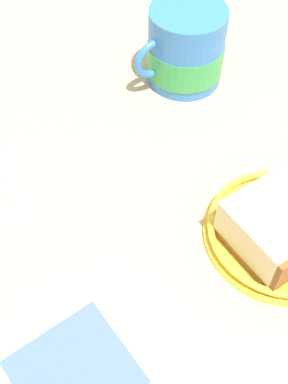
{
  "coord_description": "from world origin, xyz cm",
  "views": [
    {
      "loc": [
        -8.58,
        34.74,
        44.44
      ],
      "look_at": [
        5.69,
        6.36,
        3.0
      ],
      "focal_mm": 46.71,
      "sensor_mm": 36.0,
      "label": 1
    }
  ],
  "objects": [
    {
      "name": "tea_mug",
      "position": [
        10.78,
        -15.62,
        4.73
      ],
      "size": [
        10.05,
        11.78,
        10.19
      ],
      "color": "#3372BF",
      "rests_on": "ground_plane"
    },
    {
      "name": "teaspoon",
      "position": [
        19.12,
        11.4,
        0.35
      ],
      "size": [
        10.18,
        10.61,
        0.8
      ],
      "color": "silver",
      "rests_on": "ground_plane"
    },
    {
      "name": "ground_plane",
      "position": [
        0.0,
        0.0,
        -1.07
      ],
      "size": [
        118.14,
        118.14,
        2.14
      ],
      "primitive_type": "cube",
      "color": "tan"
    },
    {
      "name": "small_plate",
      "position": [
        -8.67,
        3.1,
        0.81
      ],
      "size": [
        16.16,
        16.16,
        1.65
      ],
      "color": "yellow",
      "rests_on": "ground_plane"
    },
    {
      "name": "folded_napkin",
      "position": [
        3.21,
        24.94,
        0.3
      ],
      "size": [
        12.74,
        12.97,
        0.6
      ],
      "primitive_type": "cube",
      "rotation": [
        0.0,
        0.0,
        -0.47
      ],
      "color": "slate",
      "rests_on": "ground_plane"
    }
  ]
}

